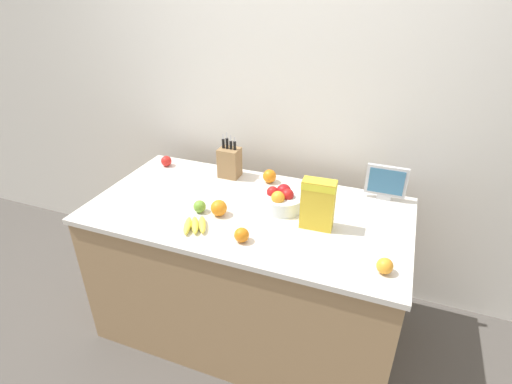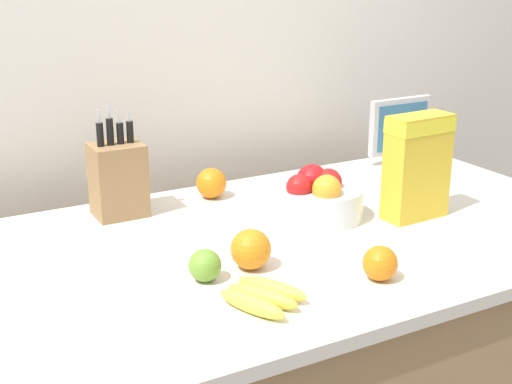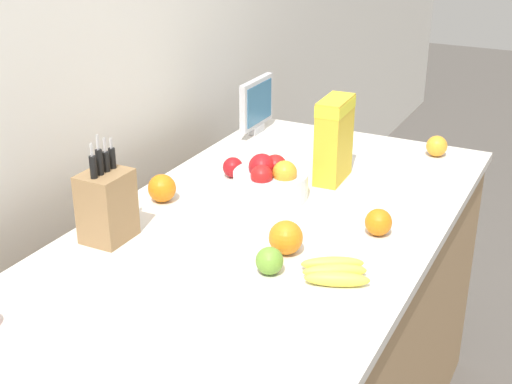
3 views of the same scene
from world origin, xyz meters
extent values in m
cube|color=silver|center=(0.00, 0.68, 1.30)|extent=(9.00, 0.06, 2.60)
cube|color=silver|center=(0.00, 0.00, 0.89)|extent=(1.78, 0.93, 0.03)
cube|color=#937047|center=(-0.26, 0.34, 1.00)|extent=(0.13, 0.11, 0.19)
cylinder|color=black|center=(-0.30, 0.34, 1.12)|extent=(0.02, 0.02, 0.06)
cube|color=silver|center=(-0.30, 0.34, 1.17)|extent=(0.01, 0.00, 0.03)
cylinder|color=black|center=(-0.27, 0.34, 1.13)|extent=(0.02, 0.02, 0.07)
cube|color=silver|center=(-0.27, 0.34, 1.18)|extent=(0.01, 0.00, 0.04)
cylinder|color=black|center=(-0.25, 0.34, 1.12)|extent=(0.02, 0.02, 0.05)
cube|color=silver|center=(-0.25, 0.34, 1.17)|extent=(0.01, 0.00, 0.04)
cylinder|color=black|center=(-0.22, 0.34, 1.12)|extent=(0.02, 0.02, 0.06)
cube|color=silver|center=(-0.22, 0.34, 1.16)|extent=(0.01, 0.00, 0.03)
cube|color=#B7B7BC|center=(0.70, 0.38, 0.92)|extent=(0.08, 0.03, 0.03)
cube|color=#B7B7BC|center=(0.70, 0.38, 1.02)|extent=(0.23, 0.02, 0.18)
cube|color=#33668C|center=(0.70, 0.37, 1.02)|extent=(0.20, 0.00, 0.15)
cube|color=gold|center=(0.40, -0.04, 1.04)|extent=(0.17, 0.09, 0.27)
cube|color=yellow|center=(0.40, -0.04, 1.15)|extent=(0.17, 0.09, 0.04)
cylinder|color=silver|center=(0.18, 0.07, 0.94)|extent=(0.23, 0.23, 0.08)
sphere|color=red|center=(0.21, 0.07, 1.00)|extent=(0.07, 0.07, 0.07)
sphere|color=#A31419|center=(0.18, 0.10, 1.00)|extent=(0.08, 0.08, 0.08)
sphere|color=red|center=(0.12, 0.07, 1.00)|extent=(0.07, 0.07, 0.07)
sphere|color=orange|center=(0.17, 0.02, 1.00)|extent=(0.07, 0.07, 0.07)
ellipsoid|color=yellow|center=(-0.15, -0.26, 0.92)|extent=(0.11, 0.15, 0.04)
ellipsoid|color=yellow|center=(-0.18, -0.28, 0.92)|extent=(0.11, 0.15, 0.04)
ellipsoid|color=yellow|center=(-0.22, -0.30, 0.92)|extent=(0.09, 0.16, 0.04)
sphere|color=#6B9E33|center=(-0.23, -0.13, 0.94)|extent=(0.07, 0.07, 0.07)
sphere|color=#A31419|center=(0.27, 0.25, 0.94)|extent=(0.07, 0.07, 0.07)
sphere|color=orange|center=(0.01, 0.35, 0.94)|extent=(0.09, 0.09, 0.09)
sphere|color=orange|center=(0.09, -0.30, 0.94)|extent=(0.07, 0.07, 0.07)
sphere|color=orange|center=(-0.12, -0.12, 0.95)|extent=(0.09, 0.09, 0.09)
camera|label=1|loc=(0.73, -1.78, 2.07)|focal=28.00mm
camera|label=2|loc=(-0.80, -1.37, 1.56)|focal=50.00mm
camera|label=3|loc=(-1.61, -0.79, 1.79)|focal=50.00mm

